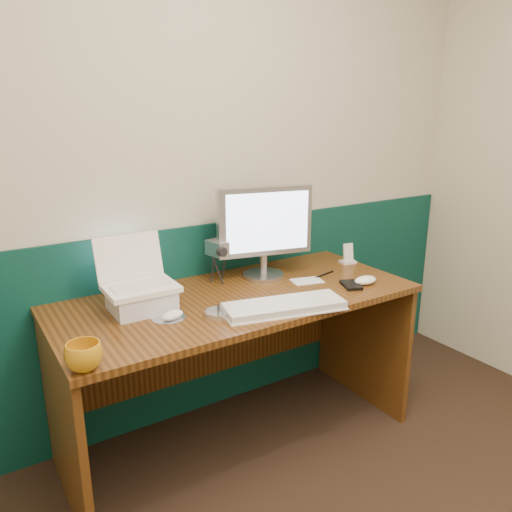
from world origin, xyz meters
TOP-DOWN VIEW (x-y plane):
  - back_wall at (0.00, 1.75)m, footprint 3.50×0.04m
  - wainscot at (0.00, 1.74)m, footprint 3.48×0.02m
  - desk at (0.05, 1.38)m, footprint 1.60×0.70m
  - laptop_riser at (-0.36, 1.45)m, footprint 0.25×0.21m
  - laptop at (-0.36, 1.45)m, footprint 0.28×0.22m
  - monitor at (0.29, 1.53)m, footprint 0.48×0.23m
  - keyboard at (0.13, 1.13)m, footprint 0.52×0.27m
  - mouse_right at (0.63, 1.19)m, footprint 0.12×0.07m
  - mouse_left at (-0.30, 1.30)m, footprint 0.11×0.09m
  - mug at (-0.69, 1.08)m, footprint 0.13×0.13m
  - camcorder at (0.07, 1.59)m, footprint 0.11×0.14m
  - cd_spindle at (-0.13, 1.22)m, footprint 0.11×0.11m
  - cd_loose_a at (-0.31, 1.32)m, footprint 0.13×0.13m
  - pen at (0.56, 1.39)m, footprint 0.14×0.04m
  - papers at (0.43, 1.36)m, footprint 0.16×0.13m
  - dock at (0.79, 1.48)m, footprint 0.09×0.07m
  - music_player at (0.79, 1.48)m, footprint 0.06×0.04m
  - pda at (0.55, 1.20)m, footprint 0.11×0.14m

SIDE VIEW (x-z plane):
  - desk at x=0.05m, z-range 0.00..0.75m
  - wainscot at x=0.00m, z-range 0.00..1.00m
  - cd_loose_a at x=-0.31m, z-range 0.75..0.75m
  - papers at x=0.43m, z-range 0.75..0.75m
  - pen at x=0.56m, z-range 0.75..0.76m
  - pda at x=0.55m, z-range 0.75..0.76m
  - dock at x=0.79m, z-range 0.75..0.76m
  - cd_spindle at x=-0.13m, z-range 0.75..0.77m
  - keyboard at x=0.13m, z-range 0.75..0.78m
  - mouse_left at x=-0.30m, z-range 0.75..0.78m
  - mouse_right at x=0.63m, z-range 0.75..0.79m
  - laptop_riser at x=-0.36m, z-range 0.75..0.83m
  - mug at x=-0.69m, z-range 0.75..0.84m
  - music_player at x=0.79m, z-range 0.76..0.86m
  - camcorder at x=0.07m, z-range 0.75..0.94m
  - laptop at x=-0.36m, z-range 0.83..1.07m
  - monitor at x=0.29m, z-range 0.75..1.21m
  - back_wall at x=0.00m, z-range 0.00..2.50m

